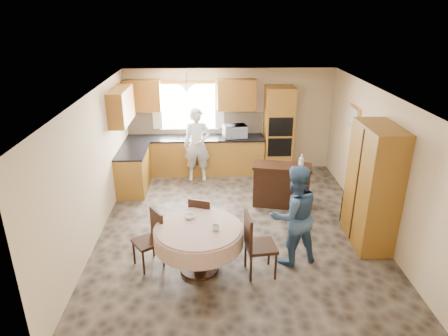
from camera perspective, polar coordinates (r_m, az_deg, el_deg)
floor at (r=7.53m, az=1.91°, el=-8.56°), size 5.00×6.00×0.01m
ceiling at (r=6.61m, az=2.18°, el=10.42°), size 5.00×6.00×0.01m
wall_back at (r=9.82m, az=0.84°, el=6.84°), size 5.00×0.02×2.50m
wall_front at (r=4.35m, az=4.81°, el=-14.58°), size 5.00×0.02×2.50m
wall_left at (r=7.25m, az=-18.10°, el=0.04°), size 0.02×6.00×2.50m
wall_right at (r=7.57m, az=21.28°, el=0.53°), size 0.02×6.00×2.50m
window at (r=9.71m, az=-5.12°, el=8.72°), size 1.40×0.03×1.10m
curtain_left at (r=9.72m, az=-9.61°, el=8.82°), size 0.22×0.02×1.15m
curtain_right at (r=9.64m, az=-0.63°, el=9.01°), size 0.22×0.02×1.15m
base_cab_back at (r=9.77m, az=-4.09°, el=1.73°), size 3.30×0.60×0.88m
counter_back at (r=9.62m, az=-4.16°, el=4.30°), size 3.30×0.64×0.04m
base_cab_left at (r=9.09m, az=-12.79°, el=-0.39°), size 0.60×1.20×0.88m
counter_left at (r=8.93m, az=-13.04°, el=2.33°), size 0.64×1.20×0.04m
backsplash at (r=9.82m, az=-4.15°, el=6.37°), size 3.30×0.02×0.55m
wall_cab_left at (r=9.62m, az=-11.58°, el=10.13°), size 0.85×0.33×0.72m
wall_cab_right at (r=9.51m, az=1.83°, el=10.42°), size 0.90×0.33×0.72m
wall_cab_side at (r=8.68m, az=-14.50°, el=8.59°), size 0.33×1.20×0.72m
oven_tower at (r=9.70m, az=7.75°, el=5.28°), size 0.66×0.62×2.12m
oven_upper at (r=9.35m, az=8.12°, el=5.83°), size 0.56×0.01×0.45m
oven_lower at (r=9.50m, az=7.96°, el=2.93°), size 0.56×0.01×0.45m
pendant at (r=9.13m, az=-5.37°, el=11.19°), size 0.36×0.36×0.18m
sideboard at (r=8.25m, az=8.18°, el=-2.63°), size 1.24×0.72×0.83m
space_heater at (r=8.06m, az=17.70°, el=-5.45°), size 0.44×0.37×0.51m
cupboard at (r=7.10m, az=20.50°, el=-2.51°), size 0.55×1.10×2.10m
dining_table at (r=6.15m, az=-3.65°, el=-9.75°), size 1.35×1.35×0.77m
chair_left at (r=6.43m, az=-10.31°, el=-9.52°), size 0.55×0.55×0.92m
chair_back at (r=6.81m, az=-3.22°, el=-7.27°), size 0.50×0.50×0.91m
chair_right at (r=6.09m, az=4.53°, el=-10.47°), size 0.50×0.50×1.02m
framed_picture at (r=8.63m, az=18.13°, el=6.93°), size 0.06×0.53×0.44m
microwave at (r=9.54m, az=1.55°, el=5.24°), size 0.60×0.47×0.30m
person_sink at (r=9.25m, az=-3.84°, el=3.33°), size 0.64×0.42×1.73m
person_dining at (r=6.33m, az=9.93°, el=-6.68°), size 0.95×0.83×1.65m
bowl_sideboard at (r=8.04m, az=7.04°, el=0.21°), size 0.23×0.23×0.05m
bottle_sideboard at (r=8.11m, az=10.98°, el=1.00°), size 0.12×0.12×0.28m
cup_table at (r=5.94m, az=-1.18°, el=-8.52°), size 0.13×0.13×0.09m
bowl_table at (r=6.28m, az=-4.90°, el=-6.94°), size 0.23×0.23×0.05m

